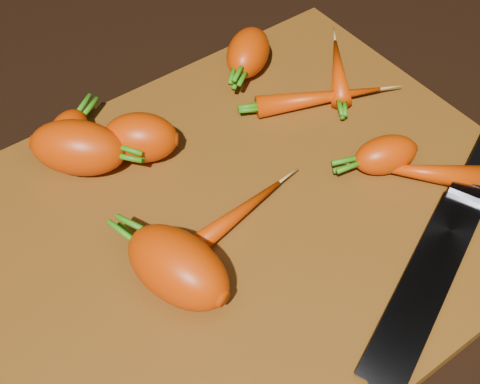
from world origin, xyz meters
TOP-DOWN VIEW (x-y plane):
  - ground at (0.00, 0.00)m, footprint 2.00×2.00m
  - cutting_board at (0.00, 0.00)m, footprint 0.50×0.40m
  - carrot_1 at (-0.04, 0.11)m, footprint 0.08×0.08m
  - carrot_2 at (-0.09, 0.13)m, footprint 0.10×0.10m
  - carrot_3 at (-0.09, -0.03)m, footprint 0.08×0.10m
  - carrot_4 at (0.12, 0.16)m, footprint 0.08×0.08m
  - carrot_5 at (-0.08, 0.17)m, footprint 0.06×0.05m
  - carrot_6 at (0.13, -0.03)m, footprint 0.07×0.05m
  - carrot_7 at (0.19, 0.09)m, footprint 0.08×0.09m
  - carrot_8 at (0.14, 0.07)m, footprint 0.13×0.07m
  - carrot_9 at (0.15, -0.07)m, footprint 0.08×0.09m
  - carrot_10 at (-0.03, -0.01)m, footprint 0.13×0.04m
  - knife at (0.09, -0.14)m, footprint 0.31×0.16m

SIDE VIEW (x-z plane):
  - ground at x=0.00m, z-range -0.01..0.00m
  - cutting_board at x=0.00m, z-range 0.00..0.01m
  - knife at x=0.09m, z-range 0.01..0.03m
  - carrot_7 at x=0.19m, z-range 0.01..0.03m
  - carrot_8 at x=0.14m, z-range 0.01..0.03m
  - carrot_10 at x=-0.03m, z-range 0.01..0.03m
  - carrot_9 at x=0.15m, z-range 0.01..0.04m
  - carrot_5 at x=-0.08m, z-range 0.01..0.04m
  - carrot_6 at x=0.13m, z-range 0.01..0.05m
  - carrot_4 at x=0.12m, z-range 0.01..0.05m
  - carrot_1 at x=-0.04m, z-range 0.01..0.06m
  - carrot_2 at x=-0.09m, z-range 0.01..0.06m
  - carrot_3 at x=-0.09m, z-range 0.01..0.07m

